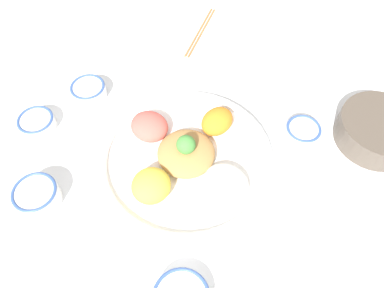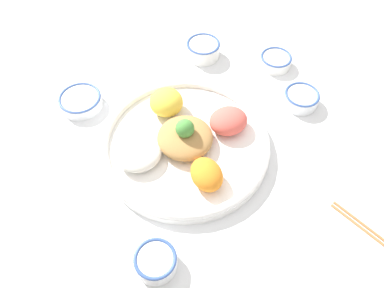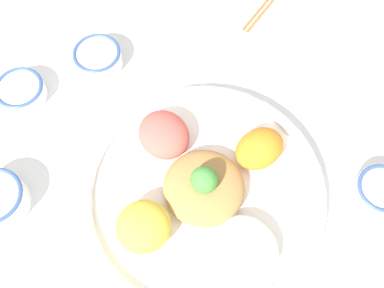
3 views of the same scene
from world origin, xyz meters
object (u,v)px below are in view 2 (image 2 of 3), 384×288
rice_bowl_blue (156,261)px  rice_bowl_plain (301,98)px  chopsticks_pair_near (382,240)px  sauce_bowl_dark (203,49)px  sauce_bowl_far (276,60)px  sauce_bowl_red (81,100)px  salad_platter (185,141)px

rice_bowl_blue → rice_bowl_plain: bearing=-5.7°
rice_bowl_plain → chopsticks_pair_near: bearing=-130.6°
sauce_bowl_dark → rice_bowl_blue: bearing=-155.5°
sauce_bowl_dark → sauce_bowl_far: (0.08, -0.20, -0.01)m
rice_bowl_blue → sauce_bowl_far: bearing=5.7°
rice_bowl_plain → sauce_bowl_red: bearing=124.4°
salad_platter → sauce_bowl_red: bearing=97.2°
rice_bowl_blue → chopsticks_pair_near: size_ratio=0.36×
sauce_bowl_dark → sauce_bowl_far: 0.22m
salad_platter → sauce_bowl_red: size_ratio=3.67×
sauce_bowl_red → rice_bowl_plain: bearing=-55.6°
salad_platter → rice_bowl_blue: bearing=-156.8°
sauce_bowl_red → sauce_bowl_dark: (0.35, -0.16, 0.01)m
rice_bowl_blue → sauce_bowl_far: rice_bowl_blue is taller
sauce_bowl_red → rice_bowl_blue: bearing=-118.8°
salad_platter → sauce_bowl_dark: (0.31, 0.15, 0.00)m
sauce_bowl_far → sauce_bowl_red: bearing=140.0°
chopsticks_pair_near → sauce_bowl_red: bearing=-162.8°
rice_bowl_blue → sauce_bowl_far: size_ratio=0.94×
salad_platter → sauce_bowl_far: 0.40m
sauce_bowl_far → chopsticks_pair_near: (-0.36, -0.43, -0.02)m
rice_bowl_plain → sauce_bowl_dark: bearing=87.1°
sauce_bowl_red → sauce_bowl_far: 0.56m
sauce_bowl_dark → rice_bowl_plain: (-0.02, -0.32, -0.01)m
sauce_bowl_dark → sauce_bowl_red: bearing=155.0°
salad_platter → sauce_bowl_dark: 0.34m
salad_platter → chopsticks_pair_near: size_ratio=1.71×
sauce_bowl_red → sauce_bowl_dark: 0.39m
sauce_bowl_red → sauce_bowl_dark: size_ratio=1.14×
salad_platter → sauce_bowl_red: 0.31m
salad_platter → sauce_bowl_far: (0.39, -0.05, -0.01)m
sauce_bowl_dark → sauce_bowl_far: sauce_bowl_dark is taller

